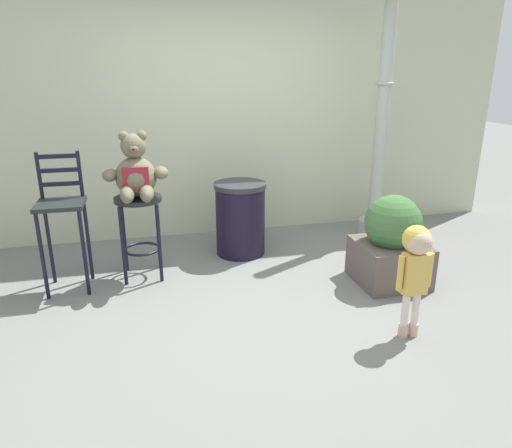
% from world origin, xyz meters
% --- Properties ---
extents(ground_plane, '(24.00, 24.00, 0.00)m').
position_xyz_m(ground_plane, '(0.00, 0.00, 0.00)').
color(ground_plane, slate).
extents(building_wall, '(6.89, 0.30, 3.37)m').
position_xyz_m(building_wall, '(0.00, 2.03, 1.68)').
color(building_wall, beige).
rests_on(building_wall, ground_plane).
extents(bar_stool_with_teddy, '(0.42, 0.42, 0.76)m').
position_xyz_m(bar_stool_with_teddy, '(-0.93, 0.81, 0.55)').
color(bar_stool_with_teddy, black).
rests_on(bar_stool_with_teddy, ground_plane).
extents(teddy_bear, '(0.55, 0.50, 0.58)m').
position_xyz_m(teddy_bear, '(-0.93, 0.78, 0.97)').
color(teddy_bear, '#6A644C').
rests_on(teddy_bear, bar_stool_with_teddy).
extents(child_walking, '(0.26, 0.21, 0.83)m').
position_xyz_m(child_walking, '(0.90, -0.69, 0.60)').
color(child_walking, '#CFAA97').
rests_on(child_walking, ground_plane).
extents(trash_bin, '(0.53, 0.53, 0.75)m').
position_xyz_m(trash_bin, '(0.06, 1.15, 0.38)').
color(trash_bin, black).
rests_on(trash_bin, ground_plane).
extents(lamppost, '(0.33, 0.33, 2.93)m').
position_xyz_m(lamppost, '(1.68, 1.36, 1.17)').
color(lamppost, '#ACA4A6').
rests_on(lamppost, ground_plane).
extents(bar_chair_empty, '(0.38, 0.38, 1.18)m').
position_xyz_m(bar_chair_empty, '(-1.56, 0.71, 0.69)').
color(bar_chair_empty, black).
rests_on(bar_chair_empty, ground_plane).
extents(planter_with_shrub, '(0.58, 0.58, 0.81)m').
position_xyz_m(planter_with_shrub, '(1.21, 0.16, 0.37)').
color(planter_with_shrub, '#5D504B').
rests_on(planter_with_shrub, ground_plane).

